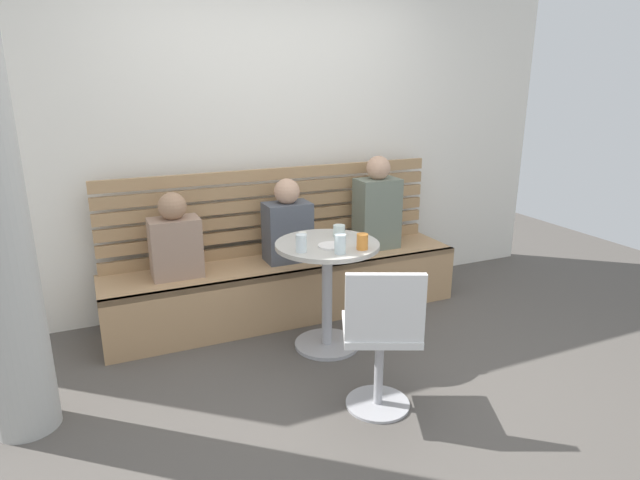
% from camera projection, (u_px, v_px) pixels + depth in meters
% --- Properties ---
extents(ground, '(8.00, 8.00, 0.00)m').
position_uv_depth(ground, '(361.00, 393.00, 3.14)').
color(ground, '#514C47').
extents(back_wall, '(5.20, 0.10, 2.90)m').
position_uv_depth(back_wall, '(265.00, 120.00, 4.15)').
color(back_wall, white).
rests_on(back_wall, ground).
extents(booth_bench, '(2.70, 0.52, 0.44)m').
position_uv_depth(booth_bench, '(288.00, 288.00, 4.12)').
color(booth_bench, tan).
rests_on(booth_bench, ground).
extents(booth_backrest, '(2.65, 0.04, 0.67)m').
position_uv_depth(booth_backrest, '(276.00, 210.00, 4.17)').
color(booth_backrest, '#A68157').
rests_on(booth_backrest, booth_bench).
extents(cafe_table, '(0.68, 0.68, 0.74)m').
position_uv_depth(cafe_table, '(327.00, 275.00, 3.55)').
color(cafe_table, '#ADADB2').
rests_on(cafe_table, ground).
extents(white_chair, '(0.53, 0.53, 0.85)m').
position_uv_depth(white_chair, '(381.00, 335.00, 2.83)').
color(white_chair, '#ADADB2').
rests_on(white_chair, ground).
extents(person_adult, '(0.34, 0.22, 0.74)m').
position_uv_depth(person_adult, '(377.00, 207.00, 4.29)').
color(person_adult, slate).
rests_on(person_adult, booth_bench).
extents(person_child_left, '(0.34, 0.22, 0.62)m').
position_uv_depth(person_child_left, '(287.00, 225.00, 4.00)').
color(person_child_left, '#4C515B').
rests_on(person_child_left, booth_bench).
extents(person_child_middle, '(0.34, 0.22, 0.59)m').
position_uv_depth(person_child_middle, '(175.00, 240.00, 3.67)').
color(person_child_middle, '#9E7F6B').
rests_on(person_child_middle, booth_bench).
extents(cup_glass_short, '(0.08, 0.08, 0.08)m').
position_uv_depth(cup_glass_short, '(339.00, 231.00, 3.61)').
color(cup_glass_short, silver).
rests_on(cup_glass_short, cafe_table).
extents(cup_water_clear, '(0.07, 0.07, 0.11)m').
position_uv_depth(cup_water_clear, '(301.00, 243.00, 3.29)').
color(cup_water_clear, white).
rests_on(cup_water_clear, cafe_table).
extents(cup_glass_tall, '(0.07, 0.07, 0.12)m').
position_uv_depth(cup_glass_tall, '(340.00, 244.00, 3.26)').
color(cup_glass_tall, silver).
rests_on(cup_glass_tall, cafe_table).
extents(cup_espresso_small, '(0.06, 0.06, 0.05)m').
position_uv_depth(cup_espresso_small, '(303.00, 236.00, 3.53)').
color(cup_espresso_small, silver).
rests_on(cup_espresso_small, cafe_table).
extents(cup_tumbler_orange, '(0.07, 0.07, 0.10)m').
position_uv_depth(cup_tumbler_orange, '(362.00, 242.00, 3.34)').
color(cup_tumbler_orange, orange).
rests_on(cup_tumbler_orange, cafe_table).
extents(plate_small, '(0.17, 0.17, 0.01)m').
position_uv_depth(plate_small, '(331.00, 246.00, 3.40)').
color(plate_small, white).
rests_on(plate_small, cafe_table).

